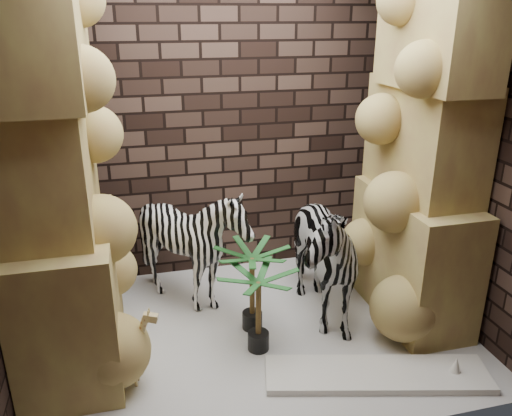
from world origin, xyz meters
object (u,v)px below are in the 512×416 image
object	(u,v)px
giraffe_toy	(122,346)
surfboard	(377,374)
zebra_right	(312,241)
palm_front	(252,289)
palm_back	(258,311)
zebra_left	(193,251)

from	to	relation	value
giraffe_toy	surfboard	size ratio (longest dim) A/B	0.39
zebra_right	palm_front	distance (m)	0.64
giraffe_toy	palm_front	xyz separation A→B (m)	(1.05, 0.45, 0.06)
zebra_right	giraffe_toy	distance (m)	1.73
giraffe_toy	palm_back	world-z (taller)	palm_back
zebra_left	zebra_right	bearing A→B (deg)	-19.26
zebra_left	surfboard	size ratio (longest dim) A/B	0.72
zebra_right	palm_back	size ratio (longest dim) A/B	2.02
palm_front	surfboard	bearing A→B (deg)	-48.77
giraffe_toy	palm_back	xyz separation A→B (m)	(1.03, 0.16, 0.03)
palm_front	palm_back	xyz separation A→B (m)	(-0.02, -0.30, -0.03)
zebra_right	palm_back	xyz separation A→B (m)	(-0.57, -0.39, -0.36)
surfboard	palm_back	bearing A→B (deg)	158.30
giraffe_toy	zebra_left	bearing A→B (deg)	71.56
zebra_left	palm_back	distance (m)	0.92
palm_back	zebra_left	bearing A→B (deg)	116.11
giraffe_toy	palm_front	distance (m)	1.15
zebra_left	palm_front	world-z (taller)	zebra_left
zebra_left	giraffe_toy	world-z (taller)	zebra_left
zebra_right	zebra_left	bearing A→B (deg)	155.22
palm_front	zebra_left	bearing A→B (deg)	129.37
palm_back	giraffe_toy	bearing A→B (deg)	-171.45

